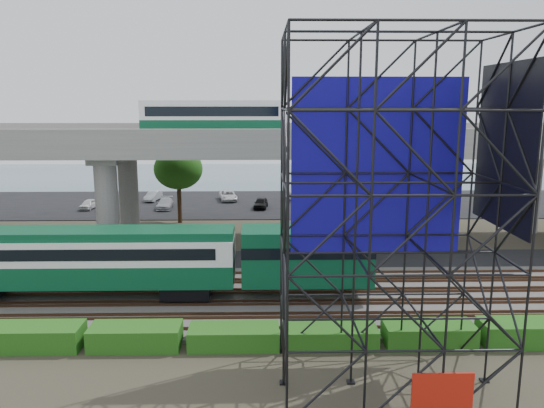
{
  "coord_description": "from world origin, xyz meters",
  "views": [
    {
      "loc": [
        2.43,
        -29.56,
        12.31
      ],
      "look_at": [
        3.15,
        6.0,
        5.41
      ],
      "focal_mm": 35.0,
      "sensor_mm": 36.0,
      "label": 1
    }
  ],
  "objects": [
    {
      "name": "trees",
      "position": [
        -4.67,
        16.17,
        5.57
      ],
      "size": [
        40.94,
        16.94,
        7.69
      ],
      "color": "#382314",
      "rests_on": "ground"
    },
    {
      "name": "parking_lot",
      "position": [
        0.0,
        34.0,
        0.04
      ],
      "size": [
        90.0,
        18.0,
        0.08
      ],
      "primitive_type": "cube",
      "color": "black",
      "rests_on": "ground"
    },
    {
      "name": "rail_tracks",
      "position": [
        0.0,
        2.0,
        0.28
      ],
      "size": [
        90.0,
        9.52,
        0.16
      ],
      "color": "#472D1E",
      "rests_on": "ballast_bed"
    },
    {
      "name": "parked_cars",
      "position": [
        2.41,
        33.74,
        0.68
      ],
      "size": [
        37.95,
        9.46,
        1.26
      ],
      "color": "silver",
      "rests_on": "parking_lot"
    },
    {
      "name": "ground",
      "position": [
        0.0,
        0.0,
        0.0
      ],
      "size": [
        140.0,
        140.0,
        0.0
      ],
      "primitive_type": "plane",
      "color": "#474233",
      "rests_on": "ground"
    },
    {
      "name": "commuter_train",
      "position": [
        -6.66,
        2.0,
        2.88
      ],
      "size": [
        29.3,
        3.06,
        4.3
      ],
      "color": "black",
      "rests_on": "rail_tracks"
    },
    {
      "name": "service_road",
      "position": [
        0.0,
        10.5,
        0.04
      ],
      "size": [
        90.0,
        5.0,
        0.08
      ],
      "primitive_type": "cube",
      "color": "black",
      "rests_on": "ground"
    },
    {
      "name": "hedge_strip",
      "position": [
        1.01,
        -4.3,
        0.56
      ],
      "size": [
        34.6,
        1.8,
        1.2
      ],
      "color": "#195112",
      "rests_on": "ground"
    },
    {
      "name": "scaffold_tower",
      "position": [
        7.89,
        -7.98,
        7.47
      ],
      "size": [
        9.36,
        6.36,
        15.0
      ],
      "color": "black",
      "rests_on": "ground"
    },
    {
      "name": "ballast_bed",
      "position": [
        0.0,
        2.0,
        0.1
      ],
      "size": [
        90.0,
        12.0,
        0.2
      ],
      "primitive_type": "cube",
      "color": "slate",
      "rests_on": "ground"
    },
    {
      "name": "harbor_water",
      "position": [
        0.0,
        56.0,
        0.01
      ],
      "size": [
        140.0,
        40.0,
        0.03
      ],
      "primitive_type": "cube",
      "color": "#43586E",
      "rests_on": "ground"
    },
    {
      "name": "overpass",
      "position": [
        -0.12,
        16.0,
        8.21
      ],
      "size": [
        80.0,
        12.0,
        12.4
      ],
      "color": "#9E9B93",
      "rests_on": "ground"
    },
    {
      "name": "suv",
      "position": [
        -10.7,
        10.47,
        0.86
      ],
      "size": [
        5.87,
        3.18,
        1.56
      ],
      "primitive_type": "imported",
      "rotation": [
        0.0,
        0.0,
        1.68
      ],
      "color": "black",
      "rests_on": "service_road"
    }
  ]
}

